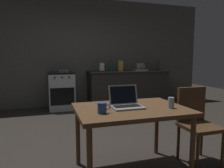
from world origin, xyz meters
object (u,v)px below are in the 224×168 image
at_px(dish_rack, 140,69).
at_px(electric_kettle, 102,67).
at_px(dining_table, 131,115).
at_px(laptop, 126,103).
at_px(bottle, 158,65).
at_px(coffee_mug, 102,108).
at_px(cereal_box, 121,66).
at_px(drinking_glass, 171,103).
at_px(stove_oven, 62,91).
at_px(frying_pan, 64,71).
at_px(chair, 196,120).
at_px(bottle_b, 111,66).

bearing_deg(dish_rack, electric_kettle, 180.00).
bearing_deg(dining_table, laptop, 145.56).
relative_size(electric_kettle, bottle, 0.75).
bearing_deg(coffee_mug, cereal_box, 67.84).
xyz_separation_m(electric_kettle, bottle, (1.58, -0.05, 0.04)).
relative_size(bottle, cereal_box, 1.08).
distance_m(bottle, drinking_glass, 3.72).
xyz_separation_m(stove_oven, electric_kettle, (1.02, 0.00, 0.56)).
bearing_deg(cereal_box, dining_table, -107.67).
bearing_deg(coffee_mug, laptop, 28.90).
xyz_separation_m(laptop, frying_pan, (-0.40, 3.14, 0.16)).
bearing_deg(bottle, frying_pan, 179.50).
bearing_deg(cereal_box, drinking_glass, -100.77).
xyz_separation_m(coffee_mug, cereal_box, (1.37, 3.36, 0.27)).
bearing_deg(chair, stove_oven, 128.76).
relative_size(bottle, dish_rack, 0.86).
bearing_deg(drinking_glass, bottle_b, 83.27).
height_order(chair, dish_rack, dish_rack).
height_order(electric_kettle, bottle_b, bottle_b).
distance_m(coffee_mug, dish_rack, 3.86).
bearing_deg(dining_table, electric_kettle, 80.84).
relative_size(bottle, bottle_b, 1.09).
distance_m(frying_pan, coffee_mug, 3.31).
bearing_deg(chair, bottle, 83.92).
relative_size(electric_kettle, bottle_b, 0.81).
bearing_deg(bottle, chair, -111.70).
bearing_deg(drinking_glass, chair, 20.34).
relative_size(laptop, bottle, 1.09).
bearing_deg(dish_rack, bottle, -5.67).
distance_m(bottle, dish_rack, 0.51).
bearing_deg(drinking_glass, frying_pan, 104.05).
xyz_separation_m(coffee_mug, drinking_glass, (0.73, -0.01, 0.00)).
relative_size(frying_pan, coffee_mug, 3.59).
height_order(bottle, frying_pan, bottle).
bearing_deg(bottle, coffee_mug, -126.52).
distance_m(chair, cereal_box, 3.24).
xyz_separation_m(bottle, frying_pan, (-2.53, 0.02, -0.11)).
bearing_deg(dining_table, bottle_b, 76.46).
bearing_deg(drinking_glass, electric_kettle, 87.77).
height_order(dining_table, coffee_mug, coffee_mug).
distance_m(dining_table, cereal_box, 3.40).
bearing_deg(drinking_glass, dining_table, 159.67).
distance_m(bottle, cereal_box, 1.07).
xyz_separation_m(stove_oven, cereal_box, (1.53, 0.02, 0.59)).
bearing_deg(stove_oven, bottle_b, 3.65).
xyz_separation_m(dining_table, laptop, (-0.04, 0.03, 0.12)).
distance_m(stove_oven, dining_table, 3.24).
height_order(dining_table, frying_pan, frying_pan).
height_order(bottle, cereal_box, bottle).
distance_m(dining_table, coffee_mug, 0.39).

